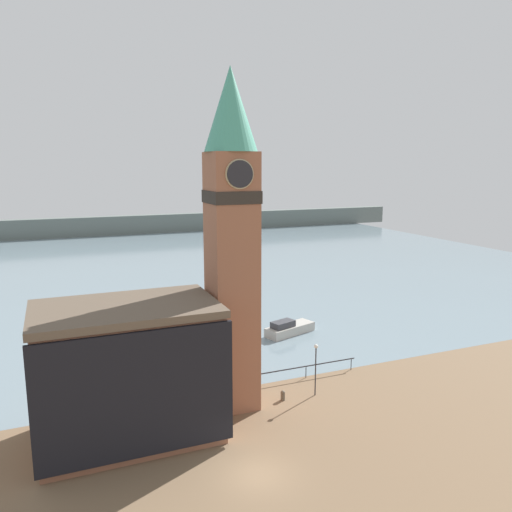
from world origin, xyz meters
TOP-DOWN VIEW (x-y plane):
  - ground_plane at (0.00, 0.00)m, footprint 160.00×160.00m
  - water at (0.00, 71.45)m, footprint 160.00×120.00m
  - far_shoreline at (0.00, 111.45)m, footprint 180.00×3.00m
  - pier_railing at (9.26, 11.20)m, footprint 9.84×0.08m
  - clock_tower at (1.68, 8.90)m, footprint 3.80×3.80m
  - pier_building at (-6.27, 7.37)m, footprint 12.06×7.78m
  - boat_near at (12.88, 22.05)m, footprint 6.20×3.69m
  - mooring_bollard_near at (5.56, 8.12)m, footprint 0.36×0.36m
  - lamp_post at (8.35, 7.94)m, footprint 0.32×0.32m

SIDE VIEW (x-z plane):
  - water at x=0.00m, z-range 0.00..0.00m
  - ground_plane at x=0.00m, z-range 0.00..0.00m
  - mooring_bollard_near at x=5.56m, z-range 0.03..0.85m
  - boat_near at x=12.88m, z-range -0.19..1.47m
  - pier_railing at x=9.26m, z-range 0.40..1.49m
  - far_shoreline at x=0.00m, z-range 0.00..5.00m
  - lamp_post at x=8.35m, z-range 0.82..5.12m
  - pier_building at x=-6.27m, z-range 0.02..9.26m
  - clock_tower at x=1.68m, z-range 0.80..25.86m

